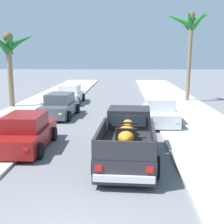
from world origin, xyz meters
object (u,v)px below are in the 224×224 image
Objects in this scene: pickup_truck at (128,140)px; car_right_mid at (60,106)px; palm_tree_right_fore at (190,26)px; car_right_near at (70,95)px; car_left_mid at (160,112)px; palm_tree_left_mid at (9,47)px; car_left_near at (26,133)px.

car_right_mid is at bearing 117.93° from pickup_truck.
pickup_truck is 9.28m from car_right_mid.
palm_tree_right_fore is at bearing 34.49° from car_right_mid.
car_right_near is 0.99× the size of car_right_mid.
pickup_truck is at bearing -107.17° from car_left_mid.
palm_tree_right_fore is (9.93, 0.99, 5.61)m from car_right_near.
palm_tree_right_fore is at bearing 70.41° from pickup_truck.
car_right_near is 11.44m from palm_tree_right_fore.
palm_tree_left_mid is at bearing 127.41° from pickup_truck.
car_right_near is at bearing -174.31° from palm_tree_right_fore.
car_left_near and car_right_near have the same top height.
car_left_mid is at bearing -48.60° from car_right_near.
car_left_mid is 0.98× the size of car_right_mid.
car_right_near is 0.76× the size of palm_tree_left_mid.
palm_tree_left_mid is (-4.08, -2.40, 3.89)m from car_right_near.
pickup_truck reaches higher than car_left_mid.
car_right_mid is (0.00, 6.87, 0.00)m from car_left_near.
car_left_mid is at bearing 38.37° from car_left_near.
car_right_mid is (-6.30, 1.88, 0.00)m from car_left_mid.
car_right_near is (-0.31, 12.49, 0.00)m from car_left_near.
palm_tree_left_mid reaches higher than car_left_mid.
car_right_near is at bearing 30.48° from palm_tree_left_mid.
palm_tree_left_mid reaches higher than car_right_near.
palm_tree_right_fore reaches higher than palm_tree_left_mid.
car_left_near is at bearing -141.63° from car_left_mid.
palm_tree_left_mid is (-10.69, 5.10, 3.89)m from car_left_mid.
car_left_mid and car_right_mid have the same top height.
pickup_truck is 6.62m from car_left_mid.
car_right_mid is at bearing 163.38° from car_left_mid.
car_left_mid is 0.56× the size of palm_tree_right_fore.
palm_tree_right_fore is 1.34× the size of palm_tree_left_mid.
car_left_near is at bearing -125.52° from palm_tree_right_fore.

